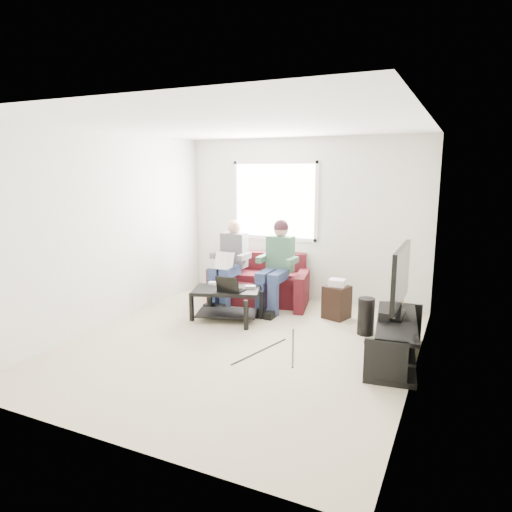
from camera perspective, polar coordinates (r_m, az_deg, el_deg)
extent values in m
plane|color=beige|center=(5.68, -1.87, -11.00)|extent=(4.50, 4.50, 0.00)
plane|color=white|center=(5.29, -2.05, 16.11)|extent=(4.50, 4.50, 0.00)
plane|color=silver|center=(7.39, 5.96, 4.48)|extent=(4.50, 0.00, 4.50)
plane|color=silver|center=(3.52, -18.77, -3.15)|extent=(4.50, 0.00, 4.50)
plane|color=silver|center=(6.48, -17.97, 3.11)|extent=(0.00, 4.50, 4.50)
plane|color=silver|center=(4.79, 19.93, 0.40)|extent=(0.00, 4.50, 4.50)
cube|color=white|center=(7.53, 2.36, 6.94)|extent=(1.40, 0.01, 1.20)
cube|color=silver|center=(7.53, 2.33, 6.94)|extent=(1.48, 0.04, 1.28)
cube|color=#4A1216|center=(7.36, 0.30, -4.30)|extent=(1.44, 0.97, 0.38)
cube|color=#4A1216|center=(7.54, 1.28, -0.93)|extent=(1.34, 0.47, 0.39)
cube|color=#4A1216|center=(7.67, -4.72, -3.09)|extent=(0.32, 0.83, 0.54)
cube|color=#4A1216|center=(7.07, 5.76, -4.30)|extent=(0.32, 0.83, 0.54)
cube|color=#4A1216|center=(7.42, -2.10, -2.26)|extent=(0.74, 0.71, 0.10)
cube|color=#4A1216|center=(7.15, 2.68, -2.77)|extent=(0.74, 0.71, 0.10)
cube|color=navy|center=(7.16, -4.65, -1.81)|extent=(0.16, 0.45, 0.14)
cube|color=navy|center=(7.06, -3.23, -1.96)|extent=(0.16, 0.45, 0.14)
cube|color=navy|center=(7.08, -5.35, -4.55)|extent=(0.13, 0.13, 0.48)
cube|color=navy|center=(6.98, -3.92, -4.74)|extent=(0.13, 0.13, 0.48)
cube|color=#5A5A5F|center=(7.33, -2.75, 0.76)|extent=(0.40, 0.22, 0.55)
sphere|color=tan|center=(7.30, -2.70, 3.65)|extent=(0.22, 0.22, 0.22)
cube|color=navy|center=(6.81, 1.23, -2.43)|extent=(0.16, 0.45, 0.14)
cube|color=navy|center=(6.73, 2.79, -2.60)|extent=(0.16, 0.45, 0.14)
cube|color=navy|center=(6.72, 0.59, -5.33)|extent=(0.13, 0.13, 0.48)
cube|color=navy|center=(6.65, 2.16, -5.53)|extent=(0.13, 0.13, 0.48)
cube|color=#4B4D4E|center=(7.00, 3.06, 0.27)|extent=(0.40, 0.22, 0.55)
sphere|color=tan|center=(6.96, 3.15, 3.30)|extent=(0.22, 0.22, 0.22)
sphere|color=#331921|center=(6.96, 3.16, 3.62)|extent=(0.23, 0.23, 0.23)
cube|color=black|center=(6.44, -3.69, -4.31)|extent=(1.05, 0.83, 0.05)
cube|color=black|center=(6.53, -3.66, -7.11)|extent=(0.95, 0.73, 0.02)
cube|color=black|center=(6.51, -8.06, -6.33)|extent=(0.05, 0.05, 0.41)
cube|color=black|center=(6.10, -1.24, -7.40)|extent=(0.05, 0.05, 0.41)
cube|color=black|center=(6.91, -5.81, -5.24)|extent=(0.05, 0.05, 0.41)
cube|color=black|center=(6.53, 0.70, -6.15)|extent=(0.05, 0.05, 0.41)
cube|color=silver|center=(6.66, -5.33, -3.42)|extent=(0.16, 0.12, 0.04)
cube|color=black|center=(6.62, -3.72, -3.47)|extent=(0.16, 0.12, 0.04)
cube|color=gray|center=(6.42, -0.70, -3.91)|extent=(0.16, 0.14, 0.04)
cube|color=black|center=(5.34, 17.19, -7.83)|extent=(0.61, 1.45, 0.04)
cube|color=black|center=(5.41, 17.06, -9.98)|extent=(0.57, 1.39, 0.03)
cube|color=black|center=(5.48, 16.94, -11.98)|extent=(0.61, 1.45, 0.06)
cube|color=black|center=(4.78, 15.87, -12.75)|extent=(0.42, 0.10, 0.47)
cube|color=black|center=(6.05, 17.98, -7.80)|extent=(0.42, 0.10, 0.47)
cube|color=black|center=(5.42, 17.36, -7.11)|extent=(0.12, 0.40, 0.04)
cube|color=black|center=(5.40, 17.41, -6.30)|extent=(0.06, 0.06, 0.12)
cube|color=black|center=(5.30, 17.65, -2.32)|extent=(0.05, 1.10, 0.65)
cube|color=#DB3382|center=(5.30, 17.33, -2.29)|extent=(0.01, 1.01, 0.58)
cube|color=black|center=(5.43, 16.12, -6.69)|extent=(0.12, 0.50, 0.10)
cylinder|color=olive|center=(5.92, 17.61, -5.20)|extent=(0.08, 0.08, 0.12)
cube|color=silver|center=(5.02, 16.43, -11.05)|extent=(0.30, 0.22, 0.06)
cube|color=gray|center=(5.67, 17.53, -8.44)|extent=(0.34, 0.26, 0.08)
cube|color=black|center=(5.35, 17.02, -9.66)|extent=(0.38, 0.30, 0.07)
cylinder|color=black|center=(6.10, 13.58, -7.35)|extent=(0.21, 0.21, 0.48)
cube|color=black|center=(5.66, 14.49, -11.29)|extent=(0.32, 0.52, 0.03)
cube|color=black|center=(6.66, 10.05, -5.70)|extent=(0.32, 0.32, 0.47)
cube|color=silver|center=(6.58, 10.13, -3.30)|extent=(0.22, 0.18, 0.10)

